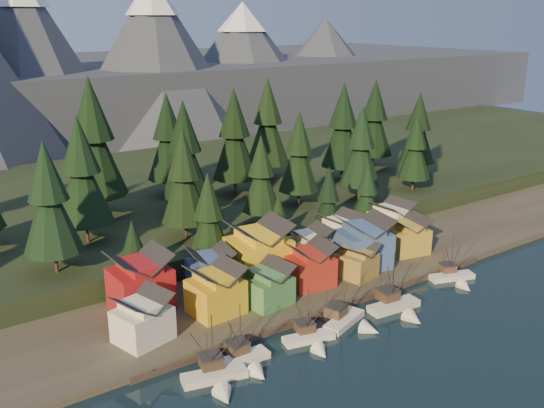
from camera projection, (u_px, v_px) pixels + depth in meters
ground at (396, 346)px, 98.97m from camera, size 500.00×500.00×0.00m
shore_strip at (259, 263)px, 129.94m from camera, size 400.00×50.00×1.50m
hillside at (159, 198)px, 168.27m from camera, size 420.00×100.00×6.00m
dock at (331, 305)px, 111.69m from camera, size 80.00×4.00×1.00m
mountain_ridge at (21, 79)px, 255.48m from camera, size 560.00×190.00×90.00m
boat_0 at (216, 370)px, 88.22m from camera, size 10.41×10.91×11.46m
boat_1 at (246, 353)px, 92.77m from camera, size 8.97×9.75×11.04m
boat_2 at (311, 333)px, 99.05m from camera, size 9.32×9.80×10.11m
boat_3 at (350, 314)px, 104.75m from camera, size 10.08×10.61×11.59m
boat_4 at (398, 300)px, 109.65m from camera, size 10.69×11.44×12.15m
boat_6 at (455, 273)px, 122.47m from camera, size 9.94×10.29×10.10m
house_front_0 at (142, 317)px, 96.54m from camera, size 9.63×9.32×8.01m
house_front_1 at (216, 289)px, 105.47m from camera, size 9.05×8.73×8.80m
house_front_2 at (267, 283)px, 109.08m from camera, size 8.53×8.59×7.56m
house_front_3 at (309, 263)px, 116.61m from camera, size 9.45×9.12×8.50m
house_front_4 at (357, 259)px, 120.75m from camera, size 8.08×8.49×6.89m
house_front_5 at (363, 241)px, 125.02m from camera, size 11.88×11.17×10.68m
house_front_6 at (407, 234)px, 132.83m from camera, size 9.60×9.26×8.14m
house_back_0 at (140, 279)px, 106.84m from camera, size 9.97×9.59×10.59m
house_back_1 at (211, 270)px, 113.19m from camera, size 9.02×9.10×8.73m
house_back_2 at (259, 249)px, 118.90m from camera, size 11.97×11.14×11.81m
house_back_3 at (308, 246)px, 125.84m from camera, size 9.16×8.39×8.33m
house_back_4 at (340, 232)px, 132.65m from camera, size 8.39×8.08×8.88m
house_back_5 at (391, 220)px, 140.15m from camera, size 8.53×8.62×9.24m
tree_hill_2 at (49, 202)px, 108.55m from camera, size 10.70×10.70×24.94m
tree_hill_3 at (82, 174)px, 123.08m from camera, size 11.56×11.56×26.92m
tree_hill_4 at (93, 142)px, 138.20m from camera, size 14.15×14.15×32.97m
tree_hill_5 at (184, 180)px, 125.70m from camera, size 10.21×10.21×23.78m
tree_hill_6 at (185, 153)px, 141.22m from camera, size 11.72×11.72×27.31m
tree_hill_7 at (261, 177)px, 134.53m from camera, size 8.93×8.93×20.81m
tree_hill_8 at (234, 138)px, 156.44m from camera, size 12.11×12.11×28.21m
tree_hill_9 at (299, 155)px, 148.31m from camera, size 10.21×10.21×23.78m
tree_hill_10 at (268, 124)px, 171.29m from camera, size 12.62×12.62×29.40m
tree_hill_11 at (361, 149)px, 153.10m from camera, size 10.49×10.49×24.43m
tree_hill_12 at (343, 128)px, 169.39m from camera, size 12.04×12.04×28.06m
tree_hill_13 at (415, 149)px, 162.04m from camera, size 8.92×8.92×20.78m
tree_hill_14 at (374, 120)px, 184.06m from camera, size 11.81×11.81×27.50m
tree_hill_15 at (168, 140)px, 156.73m from camera, size 11.60×11.60×27.02m
tree_hill_17 at (418, 131)px, 175.80m from camera, size 10.62×10.62×24.73m
tree_shore_0 at (134, 254)px, 111.95m from camera, size 6.25×6.25×14.55m
tree_shore_1 at (209, 219)px, 119.66m from camera, size 9.10×9.10×21.20m
tree_shore_2 at (278, 222)px, 130.21m from camera, size 5.98×5.98×13.93m
tree_shore_3 at (328, 201)px, 137.24m from camera, size 7.74×7.74×18.02m
tree_shore_4 at (367, 194)px, 143.98m from camera, size 7.37×7.37×17.17m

